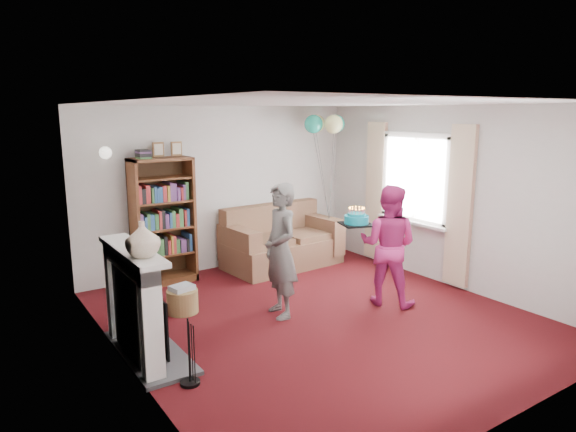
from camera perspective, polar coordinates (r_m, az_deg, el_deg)
ground at (r=6.25m, az=3.49°, el=-11.15°), size 5.00×5.00×0.00m
wall_back at (r=8.00m, az=-7.37°, el=3.09°), size 4.50×0.02×2.50m
wall_left at (r=4.89m, az=-17.95°, el=-2.76°), size 0.02×5.00×2.50m
wall_right at (r=7.46m, az=17.56°, el=2.05°), size 0.02×5.00×2.50m
ceiling at (r=5.78m, az=3.80°, el=12.46°), size 4.50×5.00×0.01m
fireplace at (r=5.33m, az=-16.24°, el=-9.81°), size 0.55×1.80×1.12m
window_bay at (r=7.81m, az=13.87°, el=2.30°), size 0.14×2.02×2.20m
wall_sconce at (r=7.18m, az=-19.63°, el=6.64°), size 0.16×0.23×0.16m
bookcase at (r=7.46m, az=-13.80°, el=-0.62°), size 0.85×0.42×2.00m
sofa at (r=8.18m, az=-0.90°, el=-3.04°), size 1.79×0.95×0.95m
wicker_basket at (r=6.46m, az=-11.65°, el=-9.15°), size 0.38×0.38×0.35m
person_striped at (r=6.05m, az=-0.83°, el=-3.87°), size 0.47×0.64×1.61m
person_magenta at (r=6.57m, az=11.07°, el=-3.20°), size 0.88×0.93×1.53m
birthday_cake at (r=6.44m, az=7.61°, el=-0.40°), size 0.37×0.37×0.22m
balloons at (r=8.23m, az=4.10°, el=10.17°), size 0.73×0.73×1.68m
mantel_vase at (r=4.78m, az=-15.86°, el=-2.49°), size 0.41×0.41×0.32m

